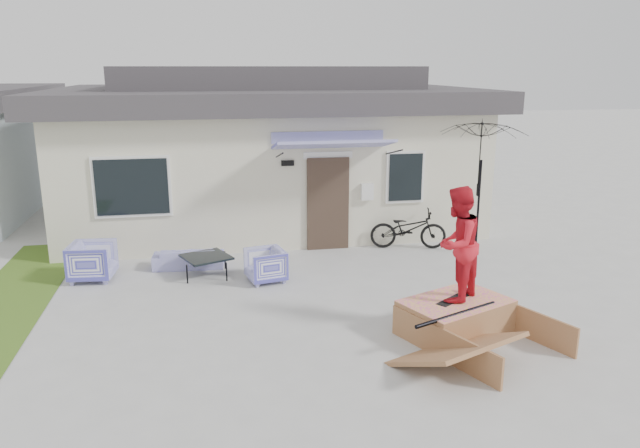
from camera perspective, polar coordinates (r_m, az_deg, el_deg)
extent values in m
plane|color=#AEAEAB|center=(9.56, 0.30, -10.35)|extent=(90.00, 90.00, 0.00)
cube|color=#3E621D|center=(11.78, -27.73, -7.17)|extent=(1.40, 8.00, 0.01)
cube|color=beige|center=(16.78, -5.08, 5.87)|extent=(10.00, 7.00, 3.00)
cube|color=#34343B|center=(16.60, -5.22, 11.85)|extent=(10.80, 7.80, 0.50)
cube|color=#34343B|center=(16.59, -5.27, 13.75)|extent=(7.50, 4.50, 0.60)
cube|color=#3F2F23|center=(13.57, 0.76, 1.91)|extent=(0.95, 0.08, 2.10)
cube|color=white|center=(13.28, -17.32, 3.38)|extent=(1.60, 0.06, 1.30)
cube|color=white|center=(13.94, 8.04, 4.41)|extent=(0.90, 0.06, 1.20)
cube|color=#3A38B1|center=(12.84, 1.24, 7.52)|extent=(2.50, 1.09, 0.29)
imported|color=#3A38B1|center=(12.80, -12.31, -2.79)|extent=(1.47, 0.52, 0.56)
imported|color=#3A38B1|center=(12.55, -20.69, -3.14)|extent=(0.83, 0.88, 0.83)
imported|color=#3A38B1|center=(11.71, -5.18, -3.75)|extent=(0.77, 0.81, 0.71)
cube|color=black|center=(12.22, -10.65, -3.91)|extent=(1.10, 1.10, 0.41)
imported|color=black|center=(13.89, 8.34, -0.07)|extent=(1.82, 0.99, 1.10)
cylinder|color=black|center=(13.67, 14.71, 1.51)|extent=(0.05, 0.05, 2.10)
imported|color=black|center=(13.53, 14.90, 4.40)|extent=(2.33, 2.26, 0.90)
cube|color=black|center=(9.65, 12.52, -6.90)|extent=(0.70, 0.56, 0.05)
imported|color=red|center=(9.36, 12.82, -1.71)|extent=(1.09, 1.08, 1.77)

